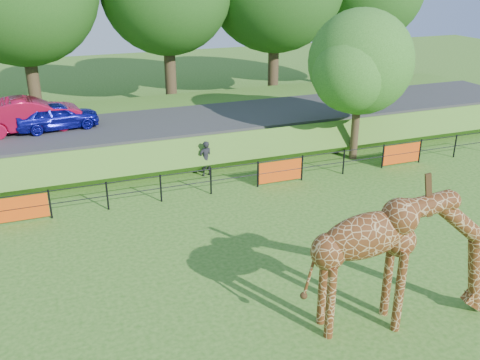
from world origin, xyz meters
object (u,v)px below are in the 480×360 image
(car_blue, at_px, (57,116))
(car_red, at_px, (29,115))
(visitor, at_px, (206,159))
(tree_east, at_px, (362,66))
(giraffe, at_px, (402,260))

(car_blue, relative_size, car_red, 0.80)
(visitor, bearing_deg, tree_east, 166.02)
(car_red, bearing_deg, giraffe, -159.36)
(tree_east, bearing_deg, giraffe, -117.63)
(giraffe, distance_m, tree_east, 12.66)
(giraffe, bearing_deg, car_blue, 124.22)
(car_blue, relative_size, tree_east, 0.54)
(giraffe, height_order, tree_east, tree_east)
(tree_east, bearing_deg, car_red, 160.30)
(car_red, height_order, visitor, car_red)
(car_blue, bearing_deg, car_red, 75.35)
(car_blue, xyz_separation_m, tree_east, (12.80, -4.84, 2.23))
(giraffe, xyz_separation_m, visitor, (-1.42, 11.34, -1.01))
(visitor, xyz_separation_m, tree_east, (7.17, -0.34, 3.51))
(car_blue, bearing_deg, tree_east, -117.43)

